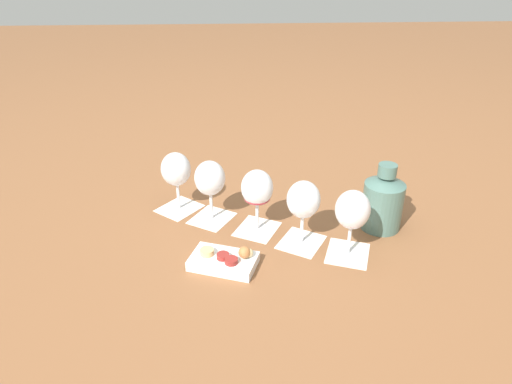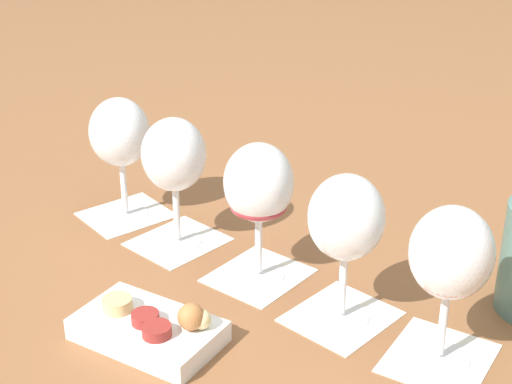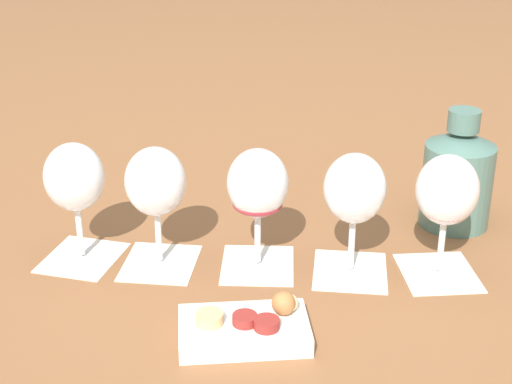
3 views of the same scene
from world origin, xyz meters
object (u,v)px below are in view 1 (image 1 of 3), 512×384
(wine_glass_1, at_px, (303,202))
(wine_glass_3, at_px, (210,181))
(wine_glass_2, at_px, (257,190))
(snack_dish, at_px, (225,260))
(wine_glass_4, at_px, (176,172))
(wine_glass_0, at_px, (352,212))
(ceramic_vase, at_px, (383,201))

(wine_glass_1, bearing_deg, wine_glass_3, -29.82)
(wine_glass_2, height_order, snack_dish, wine_glass_2)
(wine_glass_2, xyz_separation_m, snack_dish, (0.09, 0.16, -0.11))
(wine_glass_1, xyz_separation_m, wine_glass_4, (0.34, -0.20, -0.00))
(wine_glass_1, xyz_separation_m, wine_glass_2, (0.11, -0.07, 0.00))
(wine_glass_3, xyz_separation_m, snack_dish, (-0.04, 0.23, -0.11))
(wine_glass_0, relative_size, wine_glass_3, 1.00)
(wine_glass_2, bearing_deg, wine_glass_4, -29.71)
(wine_glass_0, bearing_deg, wine_glass_2, -30.10)
(wine_glass_0, bearing_deg, snack_dish, 5.58)
(wine_glass_0, bearing_deg, wine_glass_1, -27.35)
(wine_glass_2, bearing_deg, wine_glass_3, -27.13)
(wine_glass_1, xyz_separation_m, wine_glass_3, (0.24, -0.14, -0.00))
(wine_glass_2, xyz_separation_m, wine_glass_4, (0.23, -0.13, -0.00))
(wine_glass_1, relative_size, ceramic_vase, 0.93)
(wine_glass_3, relative_size, snack_dish, 0.97)
(wine_glass_1, height_order, snack_dish, wine_glass_1)
(wine_glass_1, bearing_deg, ceramic_vase, -164.47)
(wine_glass_0, relative_size, snack_dish, 0.97)
(wine_glass_3, bearing_deg, wine_glass_2, 152.87)
(wine_glass_2, height_order, ceramic_vase, ceramic_vase)
(wine_glass_4, distance_m, snack_dish, 0.34)
(wine_glass_0, xyz_separation_m, wine_glass_2, (0.23, -0.13, 0.00))
(wine_glass_4, relative_size, ceramic_vase, 0.93)
(wine_glass_4, bearing_deg, snack_dish, 115.20)
(wine_glass_0, relative_size, wine_glass_1, 1.00)
(wine_glass_4, relative_size, snack_dish, 0.97)
(ceramic_vase, xyz_separation_m, snack_dish, (0.44, 0.15, -0.07))
(wine_glass_3, relative_size, wine_glass_4, 1.00)
(wine_glass_2, xyz_separation_m, wine_glass_3, (0.13, -0.07, -0.00))
(wine_glass_1, distance_m, wine_glass_2, 0.14)
(wine_glass_1, bearing_deg, snack_dish, 23.57)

